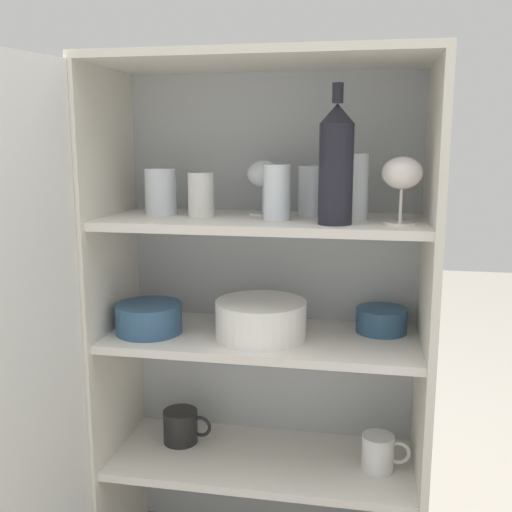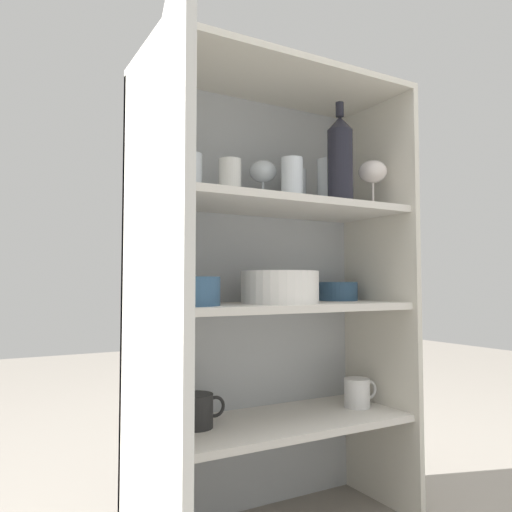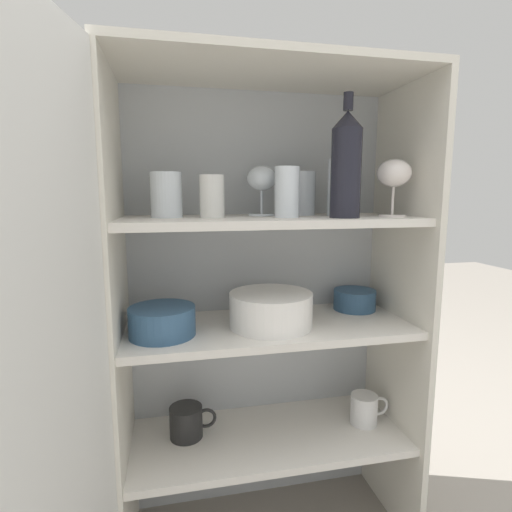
{
  "view_description": "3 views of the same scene",
  "coord_description": "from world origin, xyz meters",
  "px_view_note": "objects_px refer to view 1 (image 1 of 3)",
  "views": [
    {
      "loc": [
        0.24,
        -1.22,
        1.08
      ],
      "look_at": [
        -0.02,
        0.18,
        0.81
      ],
      "focal_mm": 42.0,
      "sensor_mm": 36.0,
      "label": 1
    },
    {
      "loc": [
        -0.74,
        -1.04,
        0.68
      ],
      "look_at": [
        -0.05,
        0.18,
        0.75
      ],
      "focal_mm": 35.0,
      "sensor_mm": 36.0,
      "label": 2
    },
    {
      "loc": [
        -0.25,
        -0.84,
        0.97
      ],
      "look_at": [
        -0.04,
        0.14,
        0.81
      ],
      "focal_mm": 28.0,
      "sensor_mm": 36.0,
      "label": 3
    }
  ],
  "objects_px": {
    "mixing_bowl_large": "(149,317)",
    "wine_bottle": "(336,164)",
    "coffee_mug_primary": "(181,426)",
    "serving_bowl_small": "(381,319)",
    "plate_stack_white": "(262,319)"
  },
  "relations": [
    {
      "from": "mixing_bowl_large",
      "to": "wine_bottle",
      "type": "bearing_deg",
      "value": -5.77
    },
    {
      "from": "wine_bottle",
      "to": "coffee_mug_primary",
      "type": "distance_m",
      "value": 0.8
    },
    {
      "from": "serving_bowl_small",
      "to": "plate_stack_white",
      "type": "bearing_deg",
      "value": -160.94
    },
    {
      "from": "mixing_bowl_large",
      "to": "plate_stack_white",
      "type": "bearing_deg",
      "value": 2.37
    },
    {
      "from": "mixing_bowl_large",
      "to": "coffee_mug_primary",
      "type": "distance_m",
      "value": 0.33
    },
    {
      "from": "wine_bottle",
      "to": "coffee_mug_primary",
      "type": "bearing_deg",
      "value": 164.15
    },
    {
      "from": "mixing_bowl_large",
      "to": "coffee_mug_primary",
      "type": "xyz_separation_m",
      "value": [
        0.05,
        0.07,
        -0.32
      ]
    },
    {
      "from": "plate_stack_white",
      "to": "mixing_bowl_large",
      "type": "bearing_deg",
      "value": -177.63
    },
    {
      "from": "coffee_mug_primary",
      "to": "wine_bottle",
      "type": "bearing_deg",
      "value": -15.85
    },
    {
      "from": "wine_bottle",
      "to": "plate_stack_white",
      "type": "height_order",
      "value": "wine_bottle"
    },
    {
      "from": "plate_stack_white",
      "to": "mixing_bowl_large",
      "type": "xyz_separation_m",
      "value": [
        -0.28,
        -0.01,
        -0.01
      ]
    },
    {
      "from": "wine_bottle",
      "to": "serving_bowl_small",
      "type": "bearing_deg",
      "value": 53.95
    },
    {
      "from": "plate_stack_white",
      "to": "coffee_mug_primary",
      "type": "bearing_deg",
      "value": 166.34
    },
    {
      "from": "plate_stack_white",
      "to": "mixing_bowl_large",
      "type": "height_order",
      "value": "plate_stack_white"
    },
    {
      "from": "plate_stack_white",
      "to": "wine_bottle",
      "type": "bearing_deg",
      "value": -18.7
    }
  ]
}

